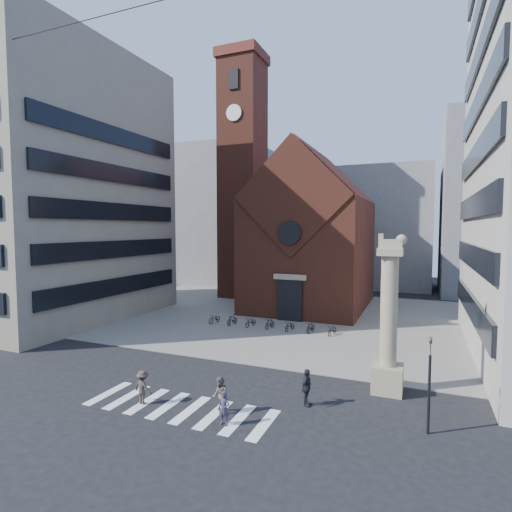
# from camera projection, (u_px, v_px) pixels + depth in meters

# --- Properties ---
(ground) EXTENTS (120.00, 120.00, 0.00)m
(ground) POSITION_uv_depth(u_px,v_px,m) (200.00, 384.00, 22.91)
(ground) COLOR black
(ground) RESTS_ON ground
(piazza) EXTENTS (46.00, 30.00, 0.05)m
(piazza) POSITION_uv_depth(u_px,v_px,m) (296.00, 316.00, 40.42)
(piazza) COLOR gray
(piazza) RESTS_ON ground
(zebra_crossing) EXTENTS (10.20, 3.20, 0.01)m
(zebra_crossing) POSITION_uv_depth(u_px,v_px,m) (179.00, 407.00, 19.94)
(zebra_crossing) COLOR white
(zebra_crossing) RESTS_ON ground
(church) EXTENTS (12.00, 16.65, 18.00)m
(church) POSITION_uv_depth(u_px,v_px,m) (312.00, 237.00, 45.43)
(church) COLOR brown
(church) RESTS_ON ground
(campanile) EXTENTS (5.50, 5.50, 31.20)m
(campanile) POSITION_uv_depth(u_px,v_px,m) (243.00, 176.00, 51.43)
(campanile) COLOR brown
(campanile) RESTS_ON ground
(building_left) EXTENTS (18.00, 20.00, 26.00)m
(building_left) POSITION_uv_depth(u_px,v_px,m) (44.00, 188.00, 40.39)
(building_left) COLOR gray
(building_left) RESTS_ON ground
(bg_block_left) EXTENTS (16.00, 14.00, 22.00)m
(bg_block_left) POSITION_uv_depth(u_px,v_px,m) (218.00, 216.00, 66.65)
(bg_block_left) COLOR gray
(bg_block_left) RESTS_ON ground
(bg_block_mid) EXTENTS (14.00, 12.00, 18.00)m
(bg_block_mid) POSITION_uv_depth(u_px,v_px,m) (383.00, 228.00, 61.46)
(bg_block_mid) COLOR gray
(bg_block_mid) RESTS_ON ground
(bg_block_right) EXTENTS (16.00, 14.00, 24.00)m
(bg_block_right) POSITION_uv_depth(u_px,v_px,m) (509.00, 205.00, 52.37)
(bg_block_right) COLOR gray
(bg_block_right) RESTS_ON ground
(lion_column) EXTENTS (1.63, 1.60, 8.68)m
(lion_column) POSITION_uv_depth(u_px,v_px,m) (389.00, 330.00, 21.61)
(lion_column) COLOR gray
(lion_column) RESTS_ON ground
(traffic_light) EXTENTS (0.13, 0.16, 4.30)m
(traffic_light) POSITION_uv_depth(u_px,v_px,m) (429.00, 383.00, 17.24)
(traffic_light) COLOR black
(traffic_light) RESTS_ON ground
(pedestrian_0) EXTENTS (0.60, 0.42, 1.56)m
(pedestrian_0) POSITION_uv_depth(u_px,v_px,m) (224.00, 408.00, 18.11)
(pedestrian_0) COLOR #362F41
(pedestrian_0) RESTS_ON ground
(pedestrian_1) EXTENTS (1.07, 1.11, 1.81)m
(pedestrian_1) POSITION_uv_depth(u_px,v_px,m) (220.00, 395.00, 19.23)
(pedestrian_1) COLOR #62584E
(pedestrian_1) RESTS_ON ground
(pedestrian_2) EXTENTS (0.56, 1.14, 1.88)m
(pedestrian_2) POSITION_uv_depth(u_px,v_px,m) (307.00, 387.00, 20.11)
(pedestrian_2) COLOR #24252C
(pedestrian_2) RESTS_ON ground
(pedestrian_3) EXTENTS (1.19, 0.79, 1.71)m
(pedestrian_3) POSITION_uv_depth(u_px,v_px,m) (143.00, 387.00, 20.34)
(pedestrian_3) COLOR #41312B
(pedestrian_3) RESTS_ON ground
(scooter_0) EXTENTS (0.87, 1.67, 0.83)m
(scooter_0) POSITION_uv_depth(u_px,v_px,m) (215.00, 319.00, 37.53)
(scooter_0) COLOR black
(scooter_0) RESTS_ON piazza
(scooter_1) EXTENTS (0.75, 1.60, 0.93)m
(scooter_1) POSITION_uv_depth(u_px,v_px,m) (232.00, 320.00, 36.82)
(scooter_1) COLOR black
(scooter_1) RESTS_ON piazza
(scooter_2) EXTENTS (0.87, 1.67, 0.83)m
(scooter_2) POSITION_uv_depth(u_px,v_px,m) (251.00, 322.00, 36.11)
(scooter_2) COLOR black
(scooter_2) RESTS_ON piazza
(scooter_3) EXTENTS (0.75, 1.60, 0.93)m
(scooter_3) POSITION_uv_depth(u_px,v_px,m) (270.00, 323.00, 35.40)
(scooter_3) COLOR black
(scooter_3) RESTS_ON piazza
(scooter_4) EXTENTS (0.87, 1.67, 0.83)m
(scooter_4) POSITION_uv_depth(u_px,v_px,m) (290.00, 326.00, 34.69)
(scooter_4) COLOR black
(scooter_4) RESTS_ON piazza
(scooter_5) EXTENTS (0.75, 1.60, 0.93)m
(scooter_5) POSITION_uv_depth(u_px,v_px,m) (311.00, 327.00, 33.98)
(scooter_5) COLOR black
(scooter_5) RESTS_ON piazza
(scooter_6) EXTENTS (0.87, 1.67, 0.83)m
(scooter_6) POSITION_uv_depth(u_px,v_px,m) (332.00, 330.00, 33.28)
(scooter_6) COLOR black
(scooter_6) RESTS_ON piazza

